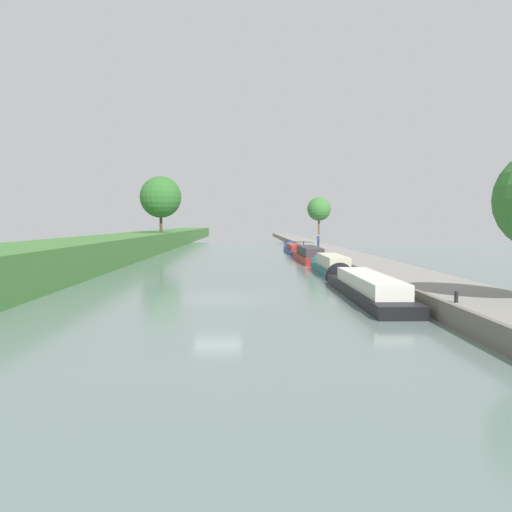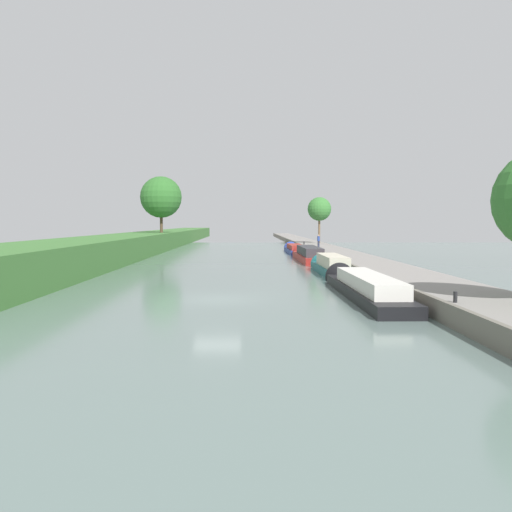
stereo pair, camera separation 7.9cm
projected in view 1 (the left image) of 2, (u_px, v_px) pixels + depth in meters
The scene contains 12 objects.
ground_plane at pixel (218, 300), 27.82m from camera, with size 160.00×160.00×0.00m, color slate.
right_towpath at pixel (440, 291), 28.01m from camera, with size 4.36×260.00×0.85m.
stone_quay at pixel (397, 291), 27.97m from camera, with size 0.25×260.00×0.90m.
narrowboat_black at pixel (363, 286), 29.30m from camera, with size 2.11×14.92×2.03m.
narrowboat_teal at pixel (330, 266), 42.13m from camera, with size 1.90×11.18×2.12m.
narrowboat_red at pixel (308, 255), 56.66m from camera, with size 2.18×14.99×2.24m.
narrowboat_blue at pixel (294, 249), 71.65m from camera, with size 2.07×13.50×1.97m.
tree_rightbank_midnear at pixel (319, 209), 82.03m from camera, with size 3.70×3.70×7.21m.
tree_leftbank_downstream at pixel (161, 197), 80.77m from camera, with size 6.38×6.38×8.66m.
person_walking at pixel (318, 241), 68.47m from camera, with size 0.34×0.34×1.66m.
mooring_bollard_near at pixel (456, 297), 21.18m from camera, with size 0.16×0.16×0.45m.
mooring_bollard_far at pixel (304, 243), 77.50m from camera, with size 0.16×0.16×0.45m.
Camera 1 is at (1.52, -27.65, 4.08)m, focal length 36.79 mm.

